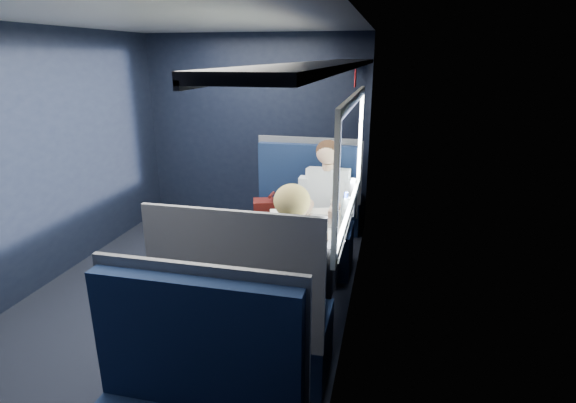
% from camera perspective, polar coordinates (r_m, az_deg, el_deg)
% --- Properties ---
extents(ground, '(2.80, 4.20, 0.01)m').
position_cam_1_polar(ground, '(4.19, -12.34, -11.63)').
color(ground, black).
extents(room_shell, '(3.00, 4.40, 2.40)m').
position_cam_1_polar(room_shell, '(3.69, -13.56, 8.78)').
color(room_shell, black).
rests_on(room_shell, ground).
extents(table, '(0.62, 1.00, 0.74)m').
position_cam_1_polar(table, '(3.59, 2.07, -4.50)').
color(table, '#54565E').
rests_on(table, ground).
extents(seat_bay_near, '(1.04, 0.62, 1.26)m').
position_cam_1_polar(seat_bay_near, '(4.51, 1.71, -2.97)').
color(seat_bay_near, '#0B1633').
rests_on(seat_bay_near, ground).
extents(seat_bay_far, '(1.04, 0.62, 1.26)m').
position_cam_1_polar(seat_bay_far, '(2.99, -4.89, -14.91)').
color(seat_bay_far, '#0B1633').
rests_on(seat_bay_far, ground).
extents(seat_row_front, '(1.04, 0.51, 1.16)m').
position_cam_1_polar(seat_row_front, '(5.37, 3.82, 0.37)').
color(seat_row_front, '#0B1633').
rests_on(seat_row_front, ground).
extents(man, '(0.53, 0.56, 1.32)m').
position_cam_1_polar(man, '(4.21, 4.81, -0.30)').
color(man, black).
rests_on(man, ground).
extents(woman, '(0.53, 0.56, 1.32)m').
position_cam_1_polar(woman, '(2.92, 0.69, -8.65)').
color(woman, black).
rests_on(woman, ground).
extents(papers, '(0.73, 0.89, 0.01)m').
position_cam_1_polar(papers, '(3.63, 2.06, -2.88)').
color(papers, white).
rests_on(papers, table).
extents(laptop, '(0.25, 0.32, 0.23)m').
position_cam_1_polar(laptop, '(3.66, 5.05, -1.77)').
color(laptop, silver).
rests_on(laptop, table).
extents(bottle_small, '(0.07, 0.07, 0.24)m').
position_cam_1_polar(bottle_small, '(3.71, 7.33, -0.85)').
color(bottle_small, silver).
rests_on(bottle_small, table).
extents(cup, '(0.08, 0.08, 0.10)m').
position_cam_1_polar(cup, '(3.88, 7.55, -0.90)').
color(cup, white).
rests_on(cup, table).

